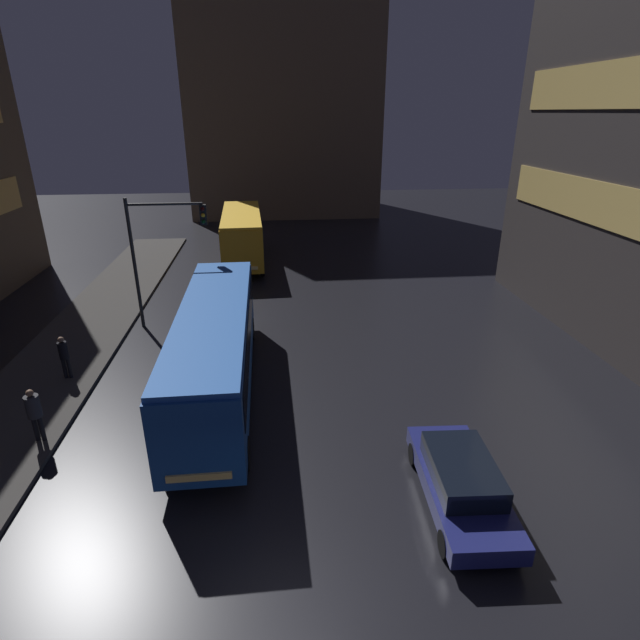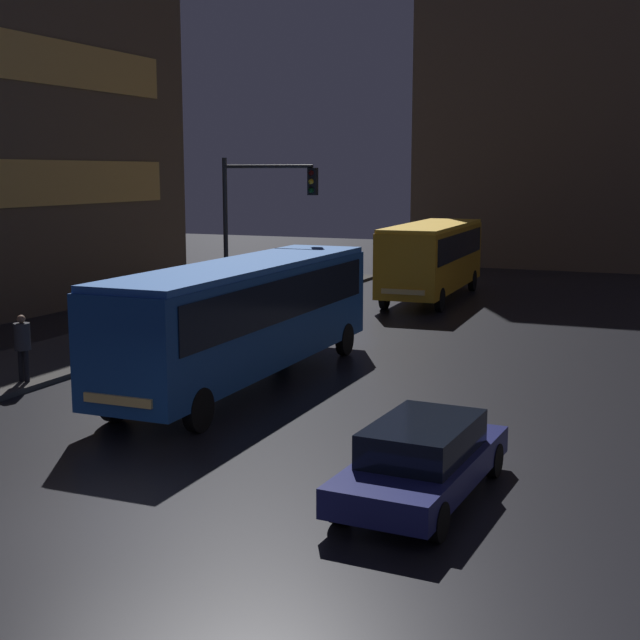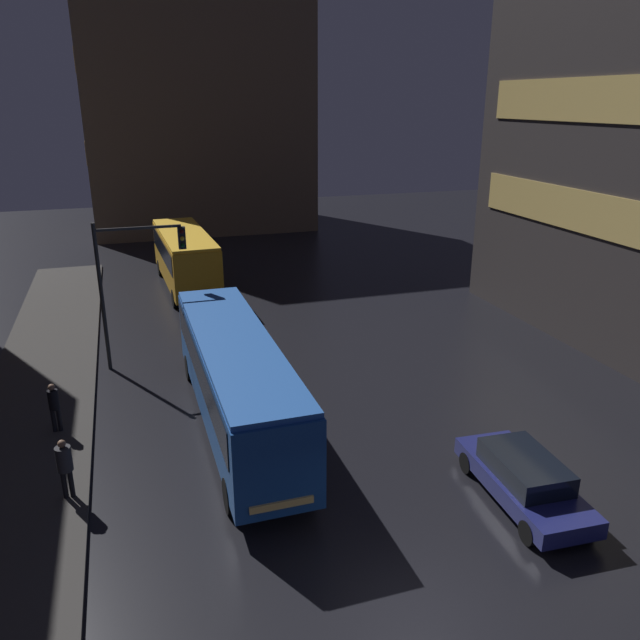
{
  "view_description": "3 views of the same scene",
  "coord_description": "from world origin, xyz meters",
  "px_view_note": "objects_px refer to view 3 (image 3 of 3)",
  "views": [
    {
      "loc": [
        -0.1,
        -6.87,
        9.64
      ],
      "look_at": [
        1.64,
        10.64,
        2.29
      ],
      "focal_mm": 28.0,
      "sensor_mm": 36.0,
      "label": 1
    },
    {
      "loc": [
        8.77,
        -11.35,
        5.68
      ],
      "look_at": [
        0.1,
        9.16,
        1.96
      ],
      "focal_mm": 50.0,
      "sensor_mm": 36.0,
      "label": 2
    },
    {
      "loc": [
        -5.28,
        -9.33,
        10.65
      ],
      "look_at": [
        1.56,
        12.3,
        2.61
      ],
      "focal_mm": 35.0,
      "sensor_mm": 36.0,
      "label": 3
    }
  ],
  "objects_px": {
    "bus_near": "(236,373)",
    "traffic_light_main": "(131,270)",
    "pedestrian_mid": "(54,404)",
    "pedestrian_near": "(65,463)",
    "car_taxi": "(524,478)",
    "bus_far": "(185,254)"
  },
  "relations": [
    {
      "from": "pedestrian_near",
      "to": "traffic_light_main",
      "type": "bearing_deg",
      "value": 58.04
    },
    {
      "from": "pedestrian_near",
      "to": "pedestrian_mid",
      "type": "relative_size",
      "value": 1.05
    },
    {
      "from": "car_taxi",
      "to": "pedestrian_near",
      "type": "xyz_separation_m",
      "value": [
        -12.11,
        3.77,
        0.52
      ]
    },
    {
      "from": "bus_far",
      "to": "pedestrian_near",
      "type": "distance_m",
      "value": 21.02
    },
    {
      "from": "bus_near",
      "to": "pedestrian_mid",
      "type": "bearing_deg",
      "value": -13.22
    },
    {
      "from": "bus_far",
      "to": "car_taxi",
      "type": "bearing_deg",
      "value": 103.08
    },
    {
      "from": "bus_near",
      "to": "traffic_light_main",
      "type": "distance_m",
      "value": 7.48
    },
    {
      "from": "traffic_light_main",
      "to": "pedestrian_near",
      "type": "bearing_deg",
      "value": -103.94
    },
    {
      "from": "bus_far",
      "to": "car_taxi",
      "type": "xyz_separation_m",
      "value": [
        6.67,
        -24.05,
        -1.36
      ]
    },
    {
      "from": "car_taxi",
      "to": "traffic_light_main",
      "type": "relative_size",
      "value": 0.78
    },
    {
      "from": "car_taxi",
      "to": "pedestrian_mid",
      "type": "height_order",
      "value": "pedestrian_mid"
    },
    {
      "from": "bus_far",
      "to": "pedestrian_mid",
      "type": "xyz_separation_m",
      "value": [
        -6.04,
        -16.23,
        -0.93
      ]
    },
    {
      "from": "car_taxi",
      "to": "traffic_light_main",
      "type": "xyz_separation_m",
      "value": [
        -9.82,
        13.0,
        3.47
      ]
    },
    {
      "from": "car_taxi",
      "to": "pedestrian_near",
      "type": "height_order",
      "value": "pedestrian_near"
    },
    {
      "from": "car_taxi",
      "to": "traffic_light_main",
      "type": "height_order",
      "value": "traffic_light_main"
    },
    {
      "from": "bus_near",
      "to": "pedestrian_mid",
      "type": "relative_size",
      "value": 6.93
    },
    {
      "from": "pedestrian_near",
      "to": "pedestrian_mid",
      "type": "distance_m",
      "value": 4.1
    },
    {
      "from": "traffic_light_main",
      "to": "car_taxi",
      "type": "bearing_deg",
      "value": -52.95
    },
    {
      "from": "bus_near",
      "to": "traffic_light_main",
      "type": "height_order",
      "value": "traffic_light_main"
    },
    {
      "from": "car_taxi",
      "to": "traffic_light_main",
      "type": "bearing_deg",
      "value": -49.98
    },
    {
      "from": "pedestrian_near",
      "to": "traffic_light_main",
      "type": "distance_m",
      "value": 9.96
    },
    {
      "from": "bus_near",
      "to": "pedestrian_near",
      "type": "xyz_separation_m",
      "value": [
        -5.27,
        -2.73,
        -0.79
      ]
    }
  ]
}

